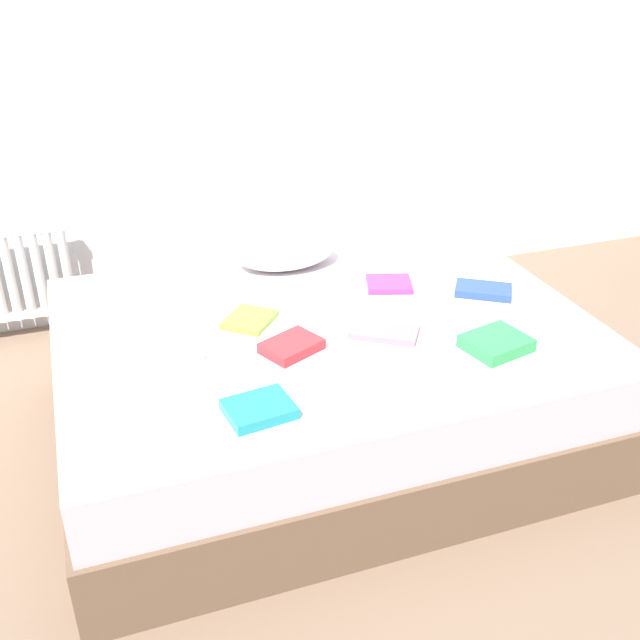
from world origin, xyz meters
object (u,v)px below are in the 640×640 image
(textbook_white, at_px, (170,363))
(textbook_pink, at_px, (384,331))
(bed, at_px, (324,378))
(textbook_blue, at_px, (483,290))
(textbook_teal, at_px, (259,409))
(textbook_lime, at_px, (249,320))
(textbook_red, at_px, (291,346))
(radiator, at_px, (3,276))
(textbook_purple, at_px, (389,284))
(textbook_green, at_px, (496,343))
(pillow, at_px, (285,250))

(textbook_white, distance_m, textbook_pink, 0.77)
(bed, xyz_separation_m, textbook_white, (-0.60, -0.13, 0.27))
(textbook_blue, bearing_deg, textbook_teal, -121.72)
(textbook_blue, distance_m, textbook_lime, 0.96)
(textbook_white, bearing_deg, bed, -33.25)
(textbook_pink, bearing_deg, bed, 169.72)
(textbook_pink, distance_m, textbook_lime, 0.51)
(textbook_red, bearing_deg, radiator, 101.68)
(textbook_purple, distance_m, textbook_green, 0.61)
(bed, bearing_deg, textbook_red, -137.43)
(textbook_blue, distance_m, textbook_teal, 1.19)
(radiator, xyz_separation_m, textbook_green, (1.70, -1.59, 0.18))
(textbook_blue, bearing_deg, textbook_white, -140.73)
(textbook_blue, bearing_deg, bed, -146.14)
(pillow, bearing_deg, textbook_blue, -37.86)
(textbook_green, relative_size, textbook_lime, 1.11)
(textbook_blue, height_order, textbook_lime, textbook_blue)
(bed, xyz_separation_m, pillow, (0.01, 0.54, 0.33))
(pillow, bearing_deg, textbook_green, -62.04)
(bed, xyz_separation_m, textbook_red, (-0.18, -0.17, 0.27))
(textbook_purple, xyz_separation_m, textbook_white, (-0.95, -0.33, 0.00))
(textbook_pink, xyz_separation_m, textbook_lime, (-0.44, 0.25, -0.00))
(pillow, xyz_separation_m, textbook_green, (0.49, -0.93, -0.05))
(textbook_red, relative_size, textbook_blue, 0.88)
(textbook_purple, height_order, textbook_white, textbook_white)
(bed, distance_m, textbook_purple, 0.48)
(radiator, relative_size, textbook_white, 3.59)
(radiator, distance_m, textbook_red, 1.71)
(radiator, height_order, textbook_blue, radiator)
(textbook_blue, height_order, textbook_teal, textbook_teal)
(radiator, distance_m, textbook_teal, 1.89)
(textbook_purple, xyz_separation_m, textbook_lime, (-0.62, -0.11, -0.00))
(textbook_white, xyz_separation_m, textbook_teal, (0.21, -0.37, 0.00))
(textbook_red, bearing_deg, textbook_purple, 9.34)
(bed, relative_size, textbook_white, 11.47)
(textbook_red, relative_size, textbook_lime, 1.03)
(textbook_blue, distance_m, textbook_white, 1.29)
(textbook_white, relative_size, textbook_teal, 0.87)
(textbook_pink, distance_m, textbook_teal, 0.65)
(textbook_red, height_order, textbook_lime, textbook_red)
(radiator, xyz_separation_m, textbook_red, (1.01, -1.37, 0.17))
(textbook_purple, relative_size, textbook_lime, 0.96)
(textbook_red, bearing_deg, textbook_white, 149.92)
(textbook_purple, bearing_deg, textbook_pink, -98.23)
(textbook_green, height_order, textbook_blue, textbook_green)
(textbook_white, distance_m, textbook_lime, 0.40)
(textbook_pink, bearing_deg, pillow, 136.68)
(pillow, relative_size, textbook_teal, 2.20)
(textbook_white, relative_size, textbook_pink, 0.72)
(bed, relative_size, textbook_pink, 8.27)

